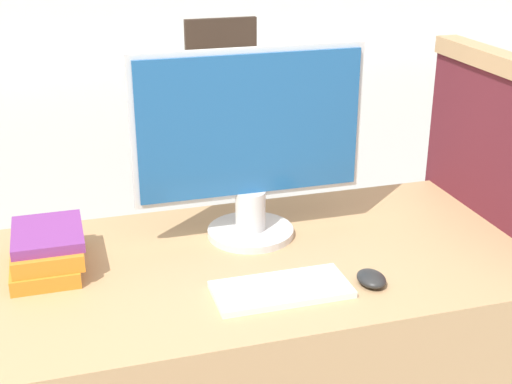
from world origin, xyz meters
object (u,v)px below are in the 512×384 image
object	(u,v)px
keyboard	(281,289)
mouse	(371,279)
far_chair	(226,94)
book_stack	(46,249)
monitor	(250,143)

from	to	relation	value
keyboard	mouse	size ratio (longest dim) A/B	3.64
keyboard	far_chair	bearing A→B (deg)	78.52
keyboard	book_stack	xyz separation A→B (m)	(-0.52, 0.28, 0.04)
far_chair	monitor	bearing A→B (deg)	-91.63
mouse	book_stack	size ratio (longest dim) A/B	0.34
monitor	mouse	size ratio (longest dim) A/B	7.02
monitor	far_chair	world-z (taller)	monitor
keyboard	book_stack	distance (m)	0.59
monitor	keyboard	xyz separation A→B (m)	(-0.02, -0.32, -0.26)
keyboard	book_stack	bearing A→B (deg)	151.71
monitor	keyboard	world-z (taller)	monitor
monitor	book_stack	size ratio (longest dim) A/B	2.40
keyboard	book_stack	world-z (taller)	book_stack
keyboard	mouse	bearing A→B (deg)	-5.98
monitor	mouse	world-z (taller)	monitor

